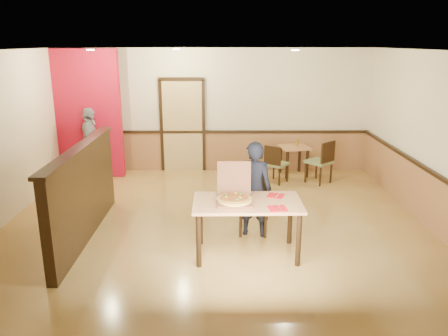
% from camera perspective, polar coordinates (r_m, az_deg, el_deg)
% --- Properties ---
extents(floor, '(7.00, 7.00, 0.00)m').
position_cam_1_polar(floor, '(7.09, -1.07, -8.16)').
color(floor, tan).
rests_on(floor, ground).
extents(ceiling, '(7.00, 7.00, 0.00)m').
position_cam_1_polar(ceiling, '(6.46, -1.21, 15.08)').
color(ceiling, black).
rests_on(ceiling, wall_back).
extents(wall_back, '(7.00, 0.00, 7.00)m').
position_cam_1_polar(wall_back, '(10.08, -0.87, 7.48)').
color(wall_back, beige).
rests_on(wall_back, floor).
extents(wall_right, '(0.00, 7.00, 7.00)m').
position_cam_1_polar(wall_right, '(7.46, 26.86, 2.64)').
color(wall_right, beige).
rests_on(wall_right, floor).
extents(wainscot_back, '(7.00, 0.04, 0.90)m').
position_cam_1_polar(wainscot_back, '(10.24, -0.85, 2.19)').
color(wainscot_back, '#97663C').
rests_on(wainscot_back, floor).
extents(chair_rail_back, '(7.00, 0.06, 0.06)m').
position_cam_1_polar(chair_rail_back, '(10.11, -0.87, 4.75)').
color(chair_rail_back, black).
rests_on(chair_rail_back, wall_back).
extents(wainscot_right, '(0.04, 7.00, 0.90)m').
position_cam_1_polar(wainscot_right, '(7.70, 25.77, -4.24)').
color(wainscot_right, '#97663C').
rests_on(wainscot_right, floor).
extents(chair_rail_right, '(0.06, 7.00, 0.06)m').
position_cam_1_polar(chair_rail_right, '(7.55, 26.07, -0.89)').
color(chair_rail_right, black).
rests_on(chair_rail_right, wall_right).
extents(back_door, '(0.90, 0.06, 2.10)m').
position_cam_1_polar(back_door, '(10.14, -5.41, 5.45)').
color(back_door, tan).
rests_on(back_door, wall_back).
extents(booth_partition, '(0.20, 3.10, 1.44)m').
position_cam_1_polar(booth_partition, '(6.96, -17.86, -2.96)').
color(booth_partition, black).
rests_on(booth_partition, floor).
extents(red_accent_panel, '(1.60, 0.20, 2.78)m').
position_cam_1_polar(red_accent_panel, '(10.04, -17.81, 6.68)').
color(red_accent_panel, '#AF0C25').
rests_on(red_accent_panel, floor).
extents(spot_a, '(0.14, 0.14, 0.02)m').
position_cam_1_polar(spot_a, '(8.60, -17.05, 14.54)').
color(spot_a, beige).
rests_on(spot_a, ceiling).
extents(spot_b, '(0.14, 0.14, 0.02)m').
position_cam_1_polar(spot_b, '(9.01, -6.25, 15.17)').
color(spot_b, beige).
rests_on(spot_b, ceiling).
extents(spot_c, '(0.14, 0.14, 0.02)m').
position_cam_1_polar(spot_c, '(8.07, 9.29, 14.96)').
color(spot_c, beige).
rests_on(spot_c, ceiling).
extents(main_table, '(1.51, 0.87, 0.80)m').
position_cam_1_polar(main_table, '(6.09, 3.05, -5.35)').
color(main_table, tan).
rests_on(main_table, floor).
extents(diner_chair, '(0.49, 0.49, 0.93)m').
position_cam_1_polar(diner_chair, '(6.92, 3.85, -4.27)').
color(diner_chair, olive).
rests_on(diner_chair, floor).
extents(side_chair_left, '(0.58, 0.58, 0.83)m').
position_cam_1_polar(side_chair_left, '(9.32, 6.72, 0.70)').
color(side_chair_left, olive).
rests_on(side_chair_left, floor).
extents(side_chair_right, '(0.65, 0.65, 0.93)m').
position_cam_1_polar(side_chair_right, '(9.47, 12.65, 1.02)').
color(side_chair_right, olive).
rests_on(side_chair_right, floor).
extents(side_table, '(0.74, 0.74, 0.67)m').
position_cam_1_polar(side_table, '(9.95, 9.11, 1.89)').
color(side_table, tan).
rests_on(side_table, floor).
extents(diner, '(0.61, 0.46, 1.50)m').
position_cam_1_polar(diner, '(6.70, 3.95, -2.78)').
color(diner, black).
rests_on(diner, floor).
extents(passerby, '(0.55, 0.99, 1.60)m').
position_cam_1_polar(passerby, '(9.81, -17.01, 2.95)').
color(passerby, gray).
rests_on(passerby, floor).
extents(pizza_box, '(0.48, 0.56, 0.50)m').
position_cam_1_polar(pizza_box, '(6.02, 1.37, -3.82)').
color(pizza_box, brown).
rests_on(pizza_box, main_table).
extents(pizza, '(0.53, 0.53, 0.03)m').
position_cam_1_polar(pizza, '(5.98, 1.38, -4.11)').
color(pizza, gold).
rests_on(pizza, pizza_box).
extents(napkin_near, '(0.27, 0.27, 0.01)m').
position_cam_1_polar(napkin_near, '(5.83, 7.00, -5.27)').
color(napkin_near, red).
rests_on(napkin_near, main_table).
extents(napkin_far, '(0.29, 0.29, 0.01)m').
position_cam_1_polar(napkin_far, '(6.30, 6.75, -3.60)').
color(napkin_far, red).
rests_on(napkin_far, main_table).
extents(condiment, '(0.06, 0.06, 0.15)m').
position_cam_1_polar(condiment, '(9.91, 9.53, 3.25)').
color(condiment, '#8B6319').
rests_on(condiment, side_table).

